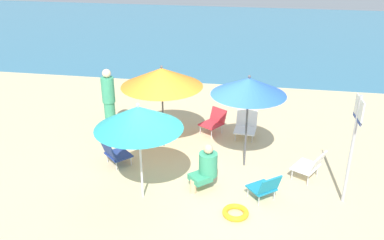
{
  "coord_description": "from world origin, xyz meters",
  "views": [
    {
      "loc": [
        1.47,
        -6.91,
        4.52
      ],
      "look_at": [
        0.01,
        1.42,
        0.7
      ],
      "focal_mm": 38.51,
      "sensor_mm": 36.0,
      "label": 1
    }
  ],
  "objects_px": {
    "beach_chair_e": "(265,187)",
    "person_b": "(206,167)",
    "swim_ring": "(236,213)",
    "umbrella_blue": "(249,86)",
    "beach_chair_b": "(114,152)",
    "umbrella_orange": "(162,77)",
    "beach_chair_a": "(246,125)",
    "beach_chair_d": "(214,121)",
    "beach_chair_c": "(311,165)",
    "warning_sign": "(354,135)",
    "person_a": "(109,101)",
    "umbrella_teal": "(138,118)"
  },
  "relations": [
    {
      "from": "person_b",
      "to": "warning_sign",
      "type": "xyz_separation_m",
      "value": [
        2.57,
        0.01,
        0.9
      ]
    },
    {
      "from": "person_a",
      "to": "person_b",
      "type": "distance_m",
      "value": 3.43
    },
    {
      "from": "beach_chair_b",
      "to": "beach_chair_e",
      "type": "relative_size",
      "value": 1.11
    },
    {
      "from": "umbrella_orange",
      "to": "umbrella_blue",
      "type": "distance_m",
      "value": 2.0
    },
    {
      "from": "umbrella_orange",
      "to": "warning_sign",
      "type": "bearing_deg",
      "value": -22.62
    },
    {
      "from": "beach_chair_b",
      "to": "person_b",
      "type": "height_order",
      "value": "person_b"
    },
    {
      "from": "beach_chair_b",
      "to": "beach_chair_d",
      "type": "bearing_deg",
      "value": -1.58
    },
    {
      "from": "beach_chair_d",
      "to": "warning_sign",
      "type": "xyz_separation_m",
      "value": [
        2.72,
        -2.46,
        1.05
      ]
    },
    {
      "from": "umbrella_orange",
      "to": "umbrella_teal",
      "type": "distance_m",
      "value": 2.08
    },
    {
      "from": "person_a",
      "to": "beach_chair_c",
      "type": "bearing_deg",
      "value": 36.87
    },
    {
      "from": "beach_chair_d",
      "to": "warning_sign",
      "type": "bearing_deg",
      "value": 80.6
    },
    {
      "from": "umbrella_orange",
      "to": "person_a",
      "type": "xyz_separation_m",
      "value": [
        -1.47,
        0.51,
        -0.86
      ]
    },
    {
      "from": "beach_chair_c",
      "to": "person_a",
      "type": "bearing_deg",
      "value": 12.74
    },
    {
      "from": "beach_chair_c",
      "to": "beach_chair_a",
      "type": "bearing_deg",
      "value": -22.06
    },
    {
      "from": "umbrella_blue",
      "to": "beach_chair_c",
      "type": "relative_size",
      "value": 2.75
    },
    {
      "from": "beach_chair_c",
      "to": "warning_sign",
      "type": "height_order",
      "value": "warning_sign"
    },
    {
      "from": "umbrella_orange",
      "to": "umbrella_blue",
      "type": "height_order",
      "value": "umbrella_blue"
    },
    {
      "from": "person_b",
      "to": "umbrella_orange",
      "type": "bearing_deg",
      "value": -95.48
    },
    {
      "from": "beach_chair_a",
      "to": "swim_ring",
      "type": "height_order",
      "value": "beach_chair_a"
    },
    {
      "from": "person_a",
      "to": "warning_sign",
      "type": "bearing_deg",
      "value": 32.19
    },
    {
      "from": "beach_chair_e",
      "to": "swim_ring",
      "type": "distance_m",
      "value": 0.75
    },
    {
      "from": "umbrella_blue",
      "to": "person_a",
      "type": "distance_m",
      "value": 3.68
    },
    {
      "from": "umbrella_blue",
      "to": "warning_sign",
      "type": "distance_m",
      "value": 2.17
    },
    {
      "from": "beach_chair_b",
      "to": "beach_chair_c",
      "type": "distance_m",
      "value": 4.06
    },
    {
      "from": "person_b",
      "to": "warning_sign",
      "type": "distance_m",
      "value": 2.72
    },
    {
      "from": "beach_chair_d",
      "to": "warning_sign",
      "type": "distance_m",
      "value": 3.82
    },
    {
      "from": "beach_chair_c",
      "to": "person_b",
      "type": "distance_m",
      "value": 2.12
    },
    {
      "from": "beach_chair_a",
      "to": "beach_chair_b",
      "type": "xyz_separation_m",
      "value": [
        -2.68,
        -1.89,
        0.01
      ]
    },
    {
      "from": "umbrella_orange",
      "to": "person_b",
      "type": "bearing_deg",
      "value": -52.41
    },
    {
      "from": "beach_chair_e",
      "to": "warning_sign",
      "type": "relative_size",
      "value": 0.32
    },
    {
      "from": "person_a",
      "to": "person_b",
      "type": "relative_size",
      "value": 1.74
    },
    {
      "from": "beach_chair_a",
      "to": "beach_chair_d",
      "type": "distance_m",
      "value": 0.79
    },
    {
      "from": "beach_chair_b",
      "to": "warning_sign",
      "type": "xyz_separation_m",
      "value": [
        4.61,
        -0.51,
        1.06
      ]
    },
    {
      "from": "umbrella_teal",
      "to": "beach_chair_e",
      "type": "height_order",
      "value": "umbrella_teal"
    },
    {
      "from": "umbrella_orange",
      "to": "beach_chair_a",
      "type": "height_order",
      "value": "umbrella_orange"
    },
    {
      "from": "umbrella_blue",
      "to": "beach_chair_b",
      "type": "bearing_deg",
      "value": -169.89
    },
    {
      "from": "umbrella_orange",
      "to": "beach_chair_d",
      "type": "bearing_deg",
      "value": 39.69
    },
    {
      "from": "umbrella_teal",
      "to": "person_a",
      "type": "distance_m",
      "value": 3.13
    },
    {
      "from": "umbrella_teal",
      "to": "beach_chair_b",
      "type": "relative_size",
      "value": 2.56
    },
    {
      "from": "umbrella_blue",
      "to": "person_a",
      "type": "bearing_deg",
      "value": 162.13
    },
    {
      "from": "umbrella_blue",
      "to": "swim_ring",
      "type": "bearing_deg",
      "value": -91.63
    },
    {
      "from": "person_a",
      "to": "swim_ring",
      "type": "xyz_separation_m",
      "value": [
        3.33,
        -2.85,
        -0.77
      ]
    },
    {
      "from": "beach_chair_a",
      "to": "person_b",
      "type": "xyz_separation_m",
      "value": [
        -0.63,
        -2.41,
        0.18
      ]
    },
    {
      "from": "umbrella_orange",
      "to": "beach_chair_c",
      "type": "bearing_deg",
      "value": -15.99
    },
    {
      "from": "beach_chair_e",
      "to": "person_b",
      "type": "bearing_deg",
      "value": 38.51
    },
    {
      "from": "beach_chair_b",
      "to": "beach_chair_a",
      "type": "bearing_deg",
      "value": -12.27
    },
    {
      "from": "beach_chair_a",
      "to": "beach_chair_c",
      "type": "relative_size",
      "value": 0.88
    },
    {
      "from": "beach_chair_d",
      "to": "person_a",
      "type": "xyz_separation_m",
      "value": [
        -2.54,
        -0.38,
        0.5
      ]
    },
    {
      "from": "umbrella_teal",
      "to": "beach_chair_c",
      "type": "bearing_deg",
      "value": 20.17
    },
    {
      "from": "beach_chair_b",
      "to": "swim_ring",
      "type": "relative_size",
      "value": 1.58
    }
  ]
}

